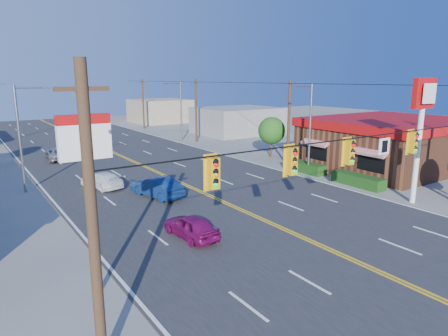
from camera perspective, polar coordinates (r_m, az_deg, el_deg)
ground at (r=20.17m, az=18.63°, el=-12.83°), size 160.00×160.00×0.00m
road at (r=35.15m, az=-8.03°, el=-1.32°), size 20.00×120.00×0.06m
signal_span at (r=18.56m, az=19.47°, el=0.84°), size 24.32×0.34×9.00m
kfc at (r=41.95m, az=22.55°, el=3.38°), size 16.30×12.40×4.70m
kfc_pylon at (r=29.83m, az=26.38°, el=6.73°), size 2.20×0.36×8.50m
pizza_hut_sign at (r=15.58m, az=-19.00°, el=-0.18°), size 1.90×0.30×6.85m
streetlight_se at (r=35.83m, az=11.98°, el=6.09°), size 2.55×0.25×8.00m
streetlight_ne at (r=55.20m, az=-6.34°, el=8.51°), size 2.55×0.25×8.00m
streetlight_sw at (r=33.22m, az=-26.88°, el=4.50°), size 2.55×0.25×8.00m
utility_pole_near at (r=39.68m, az=9.23°, el=6.36°), size 0.28×0.28×8.40m
utility_pole_mid at (r=54.16m, az=-4.01°, el=8.15°), size 0.28×0.28×8.40m
utility_pole_far at (r=70.28m, az=-11.48°, el=8.96°), size 0.28×0.28×8.40m
tree_kfc_rear at (r=43.64m, az=6.83°, el=5.32°), size 2.94×2.94×4.41m
bld_east_mid at (r=63.03m, az=1.96°, el=6.80°), size 12.00×10.00×4.00m
bld_east_far at (r=80.46m, az=-9.14°, el=8.07°), size 10.00×10.00×4.40m
car_magenta at (r=21.74m, az=-4.73°, el=-8.43°), size 1.76×3.88×1.29m
car_blue at (r=29.26m, az=-9.53°, el=-2.79°), size 2.53×4.75×1.49m
car_white at (r=32.71m, az=-17.06°, el=-1.76°), size 2.76×4.57×1.24m
car_silver at (r=45.51m, az=-22.63°, el=1.84°), size 2.62×4.97×1.33m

